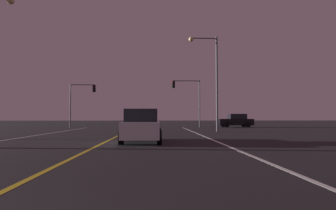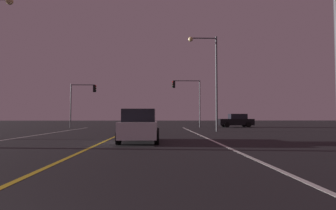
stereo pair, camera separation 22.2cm
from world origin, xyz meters
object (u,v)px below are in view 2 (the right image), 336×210
Objects in this scene: car_crossing_side at (236,121)px; traffic_light_near_right at (187,92)px; car_lead_same_lane at (140,126)px; traffic_light_near_left at (83,95)px; street_lamp_right_far at (210,71)px.

car_crossing_side is 0.73× the size of traffic_light_near_right.
traffic_light_near_left reaches higher than car_lead_same_lane.
car_crossing_side is 0.50× the size of street_lamp_right_far.
car_lead_same_lane is 23.26m from car_crossing_side.
street_lamp_right_far reaches higher than car_lead_same_lane.
traffic_light_near_right is at bearing 4.63° from car_crossing_side.
traffic_light_near_right is 1.11× the size of traffic_light_near_left.
car_crossing_side is at bearing -27.87° from car_lead_same_lane.
street_lamp_right_far is at bearing 63.09° from car_crossing_side.
traffic_light_near_right is 12.92m from traffic_light_near_left.
street_lamp_right_far is at bearing -28.82° from car_lead_same_lane.
street_lamp_right_far is (1.10, -9.87, 1.05)m from traffic_light_near_right.
street_lamp_right_far reaches higher than car_crossing_side.
car_lead_same_lane is at bearing 77.34° from traffic_light_near_right.
traffic_light_near_right reaches higher than car_lead_same_lane.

